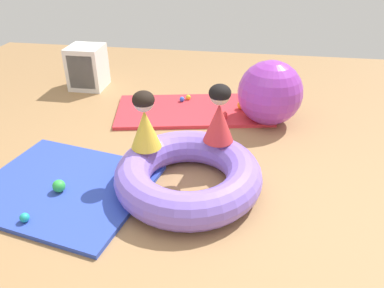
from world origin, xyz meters
name	(u,v)px	position (x,y,z in m)	size (l,w,h in m)	color
ground_plane	(177,191)	(0.00, 0.00, 0.00)	(8.00, 8.00, 0.00)	#9E7549
gym_mat_near_right	(193,110)	(-0.10, 1.54, 0.02)	(1.80, 0.88, 0.04)	red
gym_mat_near_left	(64,187)	(-0.95, -0.12, 0.02)	(1.37, 1.16, 0.04)	#2D47B7
inflatable_cushion	(188,175)	(0.09, 0.04, 0.15)	(1.22, 1.22, 0.29)	#8466E0
child_in_red	(219,114)	(0.30, 0.40, 0.55)	(0.35, 0.35, 0.52)	red
child_in_yellow	(145,121)	(-0.30, 0.19, 0.54)	(0.31, 0.31, 0.50)	yellow
play_ball_yellow	(188,97)	(-0.20, 1.80, 0.07)	(0.06, 0.06, 0.06)	yellow
play_ball_orange	(242,105)	(0.46, 1.62, 0.09)	(0.10, 0.10, 0.10)	orange
play_ball_green	(59,186)	(-0.94, -0.20, 0.09)	(0.10, 0.10, 0.10)	green
play_ball_red	(223,115)	(0.27, 1.32, 0.09)	(0.10, 0.10, 0.10)	red
play_ball_blue	(182,99)	(-0.27, 1.73, 0.07)	(0.06, 0.06, 0.06)	blue
play_ball_teal	(25,218)	(-1.02, -0.58, 0.08)	(0.07, 0.07, 0.07)	teal
exercise_ball_large	(270,93)	(0.76, 1.41, 0.35)	(0.70, 0.70, 0.70)	purple
storage_cube	(87,68)	(-1.62, 2.08, 0.28)	(0.44, 0.44, 0.56)	silver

